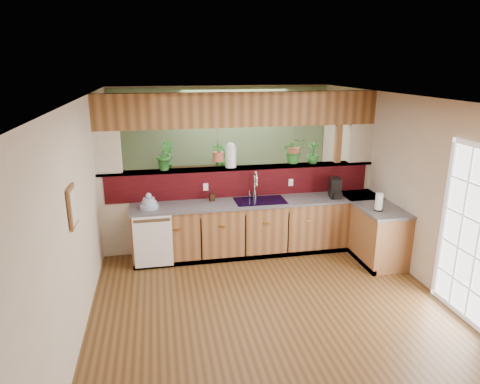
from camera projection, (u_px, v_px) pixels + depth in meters
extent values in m
cube|color=#523619|center=(258.00, 281.00, 6.22)|extent=(4.60, 7.00, 0.01)
cube|color=brown|center=(261.00, 99.00, 5.47)|extent=(4.60, 7.00, 0.01)
cube|color=beige|center=(221.00, 148.00, 9.14)|extent=(4.60, 0.02, 2.60)
cube|color=beige|center=(397.00, 365.00, 2.56)|extent=(4.60, 0.02, 2.60)
cube|color=beige|center=(84.00, 206.00, 5.43)|extent=(0.02, 7.00, 2.60)
cube|color=beige|center=(412.00, 187.00, 6.27)|extent=(0.02, 7.00, 2.60)
cube|color=beige|center=(241.00, 207.00, 7.30)|extent=(4.60, 0.15, 1.35)
cube|color=#3A070B|center=(242.00, 183.00, 7.09)|extent=(4.40, 0.02, 0.45)
cube|color=brown|center=(241.00, 168.00, 7.10)|extent=(4.60, 0.21, 0.04)
cube|color=brown|center=(241.00, 110.00, 6.82)|extent=(4.60, 0.15, 0.55)
cube|color=beige|center=(108.00, 153.00, 6.62)|extent=(0.40, 0.15, 0.70)
cube|color=beige|center=(360.00, 144.00, 7.39)|extent=(0.40, 0.15, 0.70)
cube|color=brown|center=(336.00, 167.00, 7.43)|extent=(0.10, 0.10, 2.60)
cube|color=brown|center=(241.00, 168.00, 7.10)|extent=(4.60, 0.21, 0.04)
cube|color=brown|center=(241.00, 110.00, 6.82)|extent=(4.60, 0.15, 0.55)
cube|color=#58734E|center=(221.00, 148.00, 9.12)|extent=(4.55, 0.02, 2.55)
cube|color=brown|center=(260.00, 228.00, 7.06)|extent=(4.10, 0.60, 0.86)
cube|color=#4E4E53|center=(260.00, 202.00, 6.93)|extent=(4.14, 0.64, 0.04)
cube|color=brown|center=(370.00, 230.00, 6.97)|extent=(0.60, 1.48, 0.86)
cube|color=#4E4E53|center=(373.00, 204.00, 6.84)|extent=(0.64, 1.52, 0.04)
cube|color=brown|center=(358.00, 221.00, 7.38)|extent=(0.60, 0.60, 0.86)
cube|color=#4E4E53|center=(360.00, 196.00, 7.25)|extent=(0.64, 0.64, 0.04)
cube|color=black|center=(263.00, 256.00, 6.92)|extent=(4.10, 0.06, 0.08)
cube|color=black|center=(353.00, 253.00, 7.03)|extent=(0.06, 1.48, 0.08)
cube|color=white|center=(153.00, 242.00, 6.44)|extent=(0.58, 0.02, 0.82)
cube|color=#B7B7B2|center=(152.00, 221.00, 6.33)|extent=(0.54, 0.01, 0.05)
cube|color=black|center=(260.00, 202.00, 6.93)|extent=(0.82, 0.50, 0.03)
cube|color=black|center=(249.00, 207.00, 6.92)|extent=(0.34, 0.40, 0.16)
cube|color=black|center=(271.00, 206.00, 6.99)|extent=(0.34, 0.40, 0.16)
cube|color=white|center=(469.00, 236.00, 5.12)|extent=(0.06, 1.02, 2.16)
cube|color=brown|center=(72.00, 207.00, 4.61)|extent=(0.03, 0.35, 0.45)
cube|color=silver|center=(74.00, 207.00, 4.61)|extent=(0.01, 0.27, 0.37)
cylinder|color=#B7B7B2|center=(255.00, 194.00, 7.09)|extent=(0.07, 0.07, 0.10)
cylinder|color=#B7B7B2|center=(255.00, 184.00, 7.04)|extent=(0.02, 0.02, 0.27)
torus|color=#B7B7B2|center=(256.00, 177.00, 6.94)|extent=(0.19, 0.10, 0.20)
cylinder|color=#B7B7B2|center=(257.00, 183.00, 6.88)|extent=(0.02, 0.02, 0.12)
cylinder|color=#B7B7B2|center=(249.00, 194.00, 7.07)|extent=(0.03, 0.03, 0.10)
cylinder|color=#95A6C1|center=(149.00, 206.00, 6.55)|extent=(0.28, 0.28, 0.06)
cylinder|color=#95A6C1|center=(149.00, 203.00, 6.54)|extent=(0.23, 0.23, 0.05)
cylinder|color=#95A6C1|center=(149.00, 199.00, 6.52)|extent=(0.18, 0.18, 0.05)
sphere|color=#95A6C1|center=(149.00, 196.00, 6.51)|extent=(0.09, 0.09, 0.09)
imported|color=#332012|center=(212.00, 196.00, 6.89)|extent=(0.09, 0.09, 0.17)
cube|color=black|center=(335.00, 188.00, 7.07)|extent=(0.17, 0.28, 0.32)
cube|color=black|center=(337.00, 196.00, 7.01)|extent=(0.15, 0.11, 0.11)
cylinder|color=silver|center=(336.00, 193.00, 7.03)|extent=(0.09, 0.09, 0.09)
cylinder|color=black|center=(378.00, 210.00, 6.46)|extent=(0.13, 0.13, 0.02)
cylinder|color=#B7B7B2|center=(379.00, 201.00, 6.42)|extent=(0.02, 0.02, 0.29)
cylinder|color=white|center=(379.00, 201.00, 6.42)|extent=(0.11, 0.11, 0.25)
cylinder|color=silver|center=(231.00, 158.00, 7.02)|extent=(0.18, 0.18, 0.31)
sphere|color=silver|center=(231.00, 148.00, 6.97)|extent=(0.16, 0.16, 0.16)
imported|color=#256524|center=(165.00, 155.00, 6.79)|extent=(0.28, 0.23, 0.50)
imported|color=#256524|center=(313.00, 153.00, 7.27)|extent=(0.26, 0.26, 0.36)
cylinder|color=brown|center=(218.00, 140.00, 6.89)|extent=(0.01, 0.01, 0.41)
cylinder|color=#964C36|center=(218.00, 157.00, 6.97)|extent=(0.18, 0.18, 0.15)
imported|color=#256524|center=(218.00, 143.00, 6.90)|extent=(0.23, 0.19, 0.38)
cylinder|color=brown|center=(295.00, 137.00, 7.13)|extent=(0.01, 0.01, 0.40)
cylinder|color=#964C36|center=(294.00, 153.00, 7.20)|extent=(0.20, 0.20, 0.17)
imported|color=#256524|center=(295.00, 138.00, 7.13)|extent=(0.40, 0.35, 0.43)
cube|color=black|center=(199.00, 188.00, 9.04)|extent=(1.38, 0.39, 0.91)
imported|color=#256524|center=(168.00, 158.00, 8.73)|extent=(0.28, 0.23, 0.45)
imported|color=#256524|center=(224.00, 156.00, 8.94)|extent=(0.31, 0.31, 0.43)
imported|color=#256524|center=(303.00, 206.00, 8.38)|extent=(0.82, 0.77, 0.73)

